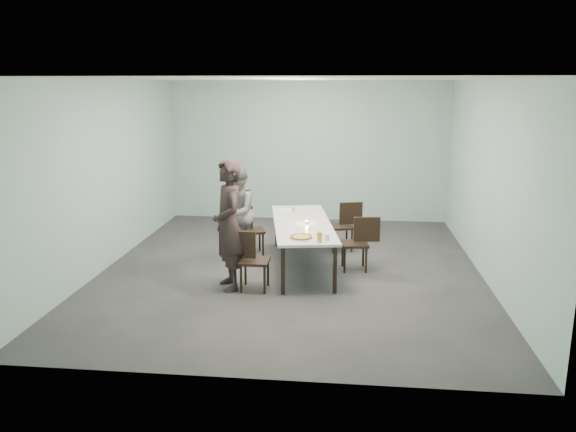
# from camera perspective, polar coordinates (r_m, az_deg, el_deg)

# --- Properties ---
(ground) EXTENTS (7.00, 7.00, 0.00)m
(ground) POSITION_cam_1_polar(r_m,az_deg,el_deg) (9.14, 0.33, -5.41)
(ground) COLOR #333335
(ground) RESTS_ON ground
(room_shell) EXTENTS (6.02, 7.02, 3.01)m
(room_shell) POSITION_cam_1_polar(r_m,az_deg,el_deg) (8.70, 0.34, 7.32)
(room_shell) COLOR #9DC6C3
(room_shell) RESTS_ON ground
(table) EXTENTS (1.31, 2.71, 0.75)m
(table) POSITION_cam_1_polar(r_m,az_deg,el_deg) (9.06, 1.46, -1.01)
(table) COLOR white
(table) RESTS_ON ground
(chair_near_left) EXTENTS (0.61, 0.42, 0.87)m
(chair_near_left) POSITION_cam_1_polar(r_m,az_deg,el_deg) (8.15, -3.98, -4.09)
(chair_near_left) COLOR black
(chair_near_left) RESTS_ON ground
(chair_far_left) EXTENTS (0.65, 0.53, 0.87)m
(chair_far_left) POSITION_cam_1_polar(r_m,az_deg,el_deg) (9.78, -4.19, -1.12)
(chair_far_left) COLOR black
(chair_far_left) RESTS_ON ground
(chair_near_right) EXTENTS (0.63, 0.46, 0.87)m
(chair_near_right) POSITION_cam_1_polar(r_m,az_deg,el_deg) (9.05, 7.29, -2.39)
(chair_near_right) COLOR black
(chair_near_right) RESTS_ON ground
(chair_far_right) EXTENTS (0.65, 0.52, 0.87)m
(chair_far_right) POSITION_cam_1_polar(r_m,az_deg,el_deg) (10.11, 5.79, -0.67)
(chair_far_right) COLOR black
(chair_far_right) RESTS_ON ground
(diner_near) EXTENTS (0.71, 0.82, 1.90)m
(diner_near) POSITION_cam_1_polar(r_m,az_deg,el_deg) (8.10, -6.06, -0.91)
(diner_near) COLOR black
(diner_near) RESTS_ON ground
(diner_far) EXTENTS (0.61, 0.78, 1.59)m
(diner_far) POSITION_cam_1_polar(r_m,az_deg,el_deg) (9.60, -5.19, 0.37)
(diner_far) COLOR slate
(diner_far) RESTS_ON ground
(pizza) EXTENTS (0.34, 0.34, 0.04)m
(pizza) POSITION_cam_1_polar(r_m,az_deg,el_deg) (8.11, 1.34, -2.16)
(pizza) COLOR white
(pizza) RESTS_ON table
(side_plate) EXTENTS (0.18, 0.18, 0.01)m
(side_plate) POSITION_cam_1_polar(r_m,az_deg,el_deg) (8.42, 2.62, -1.69)
(side_plate) COLOR white
(side_plate) RESTS_ON table
(beer_glass) EXTENTS (0.08, 0.08, 0.15)m
(beer_glass) POSITION_cam_1_polar(r_m,az_deg,el_deg) (7.92, 3.21, -2.15)
(beer_glass) COLOR gold
(beer_glass) RESTS_ON table
(water_tumbler) EXTENTS (0.08, 0.08, 0.09)m
(water_tumbler) POSITION_cam_1_polar(r_m,az_deg,el_deg) (8.05, 3.93, -2.13)
(water_tumbler) COLOR silver
(water_tumbler) RESTS_ON table
(tealight) EXTENTS (0.06, 0.06, 0.05)m
(tealight) POSITION_cam_1_polar(r_m,az_deg,el_deg) (8.97, 1.90, -0.64)
(tealight) COLOR silver
(tealight) RESTS_ON table
(amber_tumbler) EXTENTS (0.07, 0.07, 0.08)m
(amber_tumbler) POSITION_cam_1_polar(r_m,az_deg,el_deg) (9.80, 0.54, 0.68)
(amber_tumbler) COLOR gold
(amber_tumbler) RESTS_ON table
(menu) EXTENTS (0.33, 0.27, 0.01)m
(menu) POSITION_cam_1_polar(r_m,az_deg,el_deg) (9.94, -0.16, 0.64)
(menu) COLOR silver
(menu) RESTS_ON table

